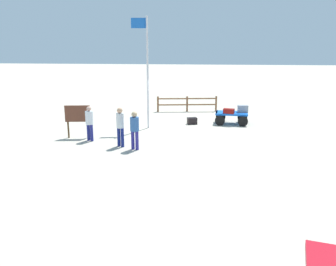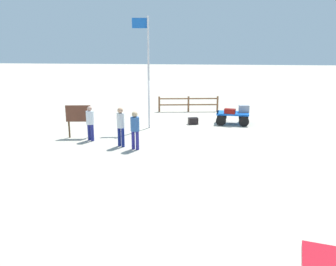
{
  "view_description": "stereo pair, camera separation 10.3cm",
  "coord_description": "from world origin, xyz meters",
  "px_view_note": "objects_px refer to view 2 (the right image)",
  "views": [
    {
      "loc": [
        -1.65,
        18.37,
        4.29
      ],
      "look_at": [
        -0.34,
        6.0,
        1.15
      ],
      "focal_mm": 37.74,
      "sensor_mm": 36.0,
      "label": 1
    },
    {
      "loc": [
        -1.75,
        18.36,
        4.29
      ],
      "look_at": [
        -0.34,
        6.0,
        1.15
      ],
      "focal_mm": 37.74,
      "sensor_mm": 36.0,
      "label": 2
    }
  ],
  "objects_px": {
    "luggage_cart": "(232,116)",
    "flagpole": "(147,66)",
    "worker_trailing": "(121,124)",
    "worker_supervisor": "(90,121)",
    "suitcase_grey": "(244,109)",
    "suitcase_navy": "(193,121)",
    "worker_lead": "(135,127)",
    "signboard": "(78,116)",
    "suitcase_maroon": "(230,111)"
  },
  "relations": [
    {
      "from": "luggage_cart",
      "to": "flagpole",
      "type": "bearing_deg",
      "value": 18.23
    },
    {
      "from": "worker_lead",
      "to": "signboard",
      "type": "bearing_deg",
      "value": -28.31
    },
    {
      "from": "suitcase_grey",
      "to": "worker_lead",
      "type": "relative_size",
      "value": 0.35
    },
    {
      "from": "worker_trailing",
      "to": "suitcase_grey",
      "type": "bearing_deg",
      "value": -137.76
    },
    {
      "from": "worker_trailing",
      "to": "worker_supervisor",
      "type": "xyz_separation_m",
      "value": [
        1.61,
        -0.78,
        -0.06
      ]
    },
    {
      "from": "worker_trailing",
      "to": "flagpole",
      "type": "bearing_deg",
      "value": -98.84
    },
    {
      "from": "worker_supervisor",
      "to": "luggage_cart",
      "type": "bearing_deg",
      "value": -147.23
    },
    {
      "from": "worker_supervisor",
      "to": "suitcase_maroon",
      "type": "bearing_deg",
      "value": -148.68
    },
    {
      "from": "suitcase_navy",
      "to": "worker_lead",
      "type": "height_order",
      "value": "worker_lead"
    },
    {
      "from": "luggage_cart",
      "to": "worker_supervisor",
      "type": "height_order",
      "value": "worker_supervisor"
    },
    {
      "from": "suitcase_grey",
      "to": "worker_lead",
      "type": "distance_m",
      "value": 7.4
    },
    {
      "from": "luggage_cart",
      "to": "suitcase_navy",
      "type": "relative_size",
      "value": 3.1
    },
    {
      "from": "suitcase_grey",
      "to": "flagpole",
      "type": "height_order",
      "value": "flagpole"
    },
    {
      "from": "suitcase_maroon",
      "to": "suitcase_navy",
      "type": "height_order",
      "value": "suitcase_maroon"
    },
    {
      "from": "worker_lead",
      "to": "signboard",
      "type": "relative_size",
      "value": 1.05
    },
    {
      "from": "flagpole",
      "to": "worker_lead",
      "type": "bearing_deg",
      "value": 92.02
    },
    {
      "from": "worker_lead",
      "to": "luggage_cart",
      "type": "bearing_deg",
      "value": -128.58
    },
    {
      "from": "suitcase_grey",
      "to": "worker_supervisor",
      "type": "xyz_separation_m",
      "value": [
        7.26,
        4.35,
        0.08
      ]
    },
    {
      "from": "suitcase_maroon",
      "to": "signboard",
      "type": "distance_m",
      "value": 7.99
    },
    {
      "from": "luggage_cart",
      "to": "suitcase_navy",
      "type": "distance_m",
      "value": 2.19
    },
    {
      "from": "worker_trailing",
      "to": "worker_supervisor",
      "type": "height_order",
      "value": "worker_trailing"
    },
    {
      "from": "luggage_cart",
      "to": "signboard",
      "type": "height_order",
      "value": "signboard"
    },
    {
      "from": "worker_trailing",
      "to": "worker_supervisor",
      "type": "relative_size",
      "value": 1.07
    },
    {
      "from": "flagpole",
      "to": "signboard",
      "type": "height_order",
      "value": "flagpole"
    },
    {
      "from": "suitcase_grey",
      "to": "suitcase_navy",
      "type": "relative_size",
      "value": 0.95
    },
    {
      "from": "worker_supervisor",
      "to": "flagpole",
      "type": "xyz_separation_m",
      "value": [
        -2.17,
        -2.8,
        2.3
      ]
    },
    {
      "from": "worker_trailing",
      "to": "worker_lead",
      "type": "bearing_deg",
      "value": 151.8
    },
    {
      "from": "suitcase_maroon",
      "to": "suitcase_grey",
      "type": "distance_m",
      "value": 0.89
    },
    {
      "from": "suitcase_grey",
      "to": "worker_supervisor",
      "type": "distance_m",
      "value": 8.46
    },
    {
      "from": "worker_supervisor",
      "to": "suitcase_grey",
      "type": "bearing_deg",
      "value": -149.09
    },
    {
      "from": "worker_supervisor",
      "to": "signboard",
      "type": "relative_size",
      "value": 1.03
    },
    {
      "from": "suitcase_maroon",
      "to": "worker_trailing",
      "type": "bearing_deg",
      "value": 44.16
    },
    {
      "from": "suitcase_grey",
      "to": "suitcase_navy",
      "type": "xyz_separation_m",
      "value": [
        2.76,
        0.39,
        -0.66
      ]
    },
    {
      "from": "luggage_cart",
      "to": "worker_lead",
      "type": "bearing_deg",
      "value": 51.42
    },
    {
      "from": "worker_lead",
      "to": "worker_supervisor",
      "type": "bearing_deg",
      "value": -26.6
    },
    {
      "from": "luggage_cart",
      "to": "flagpole",
      "type": "xyz_separation_m",
      "value": [
        4.47,
        1.47,
        2.77
      ]
    },
    {
      "from": "suitcase_maroon",
      "to": "signboard",
      "type": "relative_size",
      "value": 0.42
    },
    {
      "from": "worker_lead",
      "to": "signboard",
      "type": "distance_m",
      "value": 3.44
    },
    {
      "from": "worker_trailing",
      "to": "worker_supervisor",
      "type": "distance_m",
      "value": 1.79
    },
    {
      "from": "suitcase_maroon",
      "to": "flagpole",
      "type": "height_order",
      "value": "flagpole"
    },
    {
      "from": "suitcase_grey",
      "to": "signboard",
      "type": "height_order",
      "value": "signboard"
    },
    {
      "from": "suitcase_grey",
      "to": "luggage_cart",
      "type": "bearing_deg",
      "value": 6.68
    },
    {
      "from": "flagpole",
      "to": "worker_trailing",
      "type": "bearing_deg",
      "value": 81.16
    },
    {
      "from": "suitcase_navy",
      "to": "worker_trailing",
      "type": "bearing_deg",
      "value": 58.66
    },
    {
      "from": "luggage_cart",
      "to": "worker_lead",
      "type": "xyz_separation_m",
      "value": [
        4.33,
        5.43,
        0.5
      ]
    },
    {
      "from": "worker_supervisor",
      "to": "flagpole",
      "type": "bearing_deg",
      "value": -127.74
    },
    {
      "from": "suitcase_navy",
      "to": "worker_trailing",
      "type": "xyz_separation_m",
      "value": [
        2.88,
        4.73,
        0.8
      ]
    },
    {
      "from": "suitcase_grey",
      "to": "suitcase_navy",
      "type": "bearing_deg",
      "value": 8.12
    },
    {
      "from": "suitcase_maroon",
      "to": "suitcase_grey",
      "type": "height_order",
      "value": "suitcase_grey"
    },
    {
      "from": "luggage_cart",
      "to": "suitcase_grey",
      "type": "height_order",
      "value": "suitcase_grey"
    }
  ]
}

